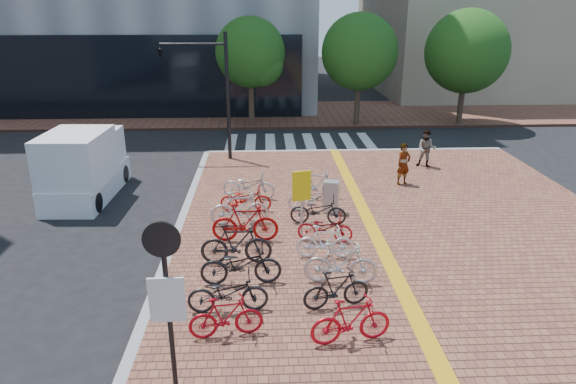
{
  "coord_description": "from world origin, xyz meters",
  "views": [
    {
      "loc": [
        -1.27,
        -11.39,
        6.63
      ],
      "look_at": [
        -0.6,
        3.17,
        1.3
      ],
      "focal_mm": 32.0,
      "sensor_mm": 36.0,
      "label": 1
    }
  ],
  "objects_px": {
    "bike_5": "(239,208)",
    "bike_8": "(351,321)",
    "pedestrian_b": "(426,149)",
    "box_truck": "(84,166)",
    "bike_7": "(249,185)",
    "bike_14": "(313,198)",
    "bike_9": "(336,289)",
    "utility_box": "(331,197)",
    "bike_0": "(226,317)",
    "bike_1": "(228,293)",
    "bike_3": "(236,244)",
    "bike_6": "(246,199)",
    "notice_sign": "(166,290)",
    "bike_4": "(245,223)",
    "bike_15": "(316,184)",
    "traffic_light_pole": "(197,73)",
    "bike_12": "(325,228)",
    "bike_10": "(341,263)",
    "bike_11": "(325,242)",
    "yellow_sign": "(302,192)",
    "bike_2": "(241,265)",
    "bike_13": "(318,210)"
  },
  "relations": [
    {
      "from": "bike_6",
      "to": "yellow_sign",
      "type": "xyz_separation_m",
      "value": [
        1.71,
        -2.1,
        0.98
      ]
    },
    {
      "from": "bike_13",
      "to": "bike_2",
      "type": "bearing_deg",
      "value": 155.56
    },
    {
      "from": "bike_3",
      "to": "bike_6",
      "type": "xyz_separation_m",
      "value": [
        0.13,
        3.66,
        -0.12
      ]
    },
    {
      "from": "bike_0",
      "to": "bike_7",
      "type": "xyz_separation_m",
      "value": [
        0.26,
        8.08,
        0.03
      ]
    },
    {
      "from": "pedestrian_b",
      "to": "bike_3",
      "type": "bearing_deg",
      "value": -109.75
    },
    {
      "from": "pedestrian_b",
      "to": "box_truck",
      "type": "distance_m",
      "value": 13.55
    },
    {
      "from": "bike_1",
      "to": "bike_9",
      "type": "xyz_separation_m",
      "value": [
        2.43,
        0.05,
        -0.0
      ]
    },
    {
      "from": "bike_7",
      "to": "bike_13",
      "type": "bearing_deg",
      "value": -126.85
    },
    {
      "from": "pedestrian_b",
      "to": "bike_14",
      "type": "bearing_deg",
      "value": -115.54
    },
    {
      "from": "bike_4",
      "to": "bike_15",
      "type": "bearing_deg",
      "value": -33.39
    },
    {
      "from": "bike_3",
      "to": "bike_10",
      "type": "bearing_deg",
      "value": -113.46
    },
    {
      "from": "bike_1",
      "to": "bike_10",
      "type": "relative_size",
      "value": 0.99
    },
    {
      "from": "bike_11",
      "to": "bike_3",
      "type": "bearing_deg",
      "value": 99.38
    },
    {
      "from": "pedestrian_b",
      "to": "utility_box",
      "type": "bearing_deg",
      "value": -111.16
    },
    {
      "from": "bike_7",
      "to": "bike_14",
      "type": "bearing_deg",
      "value": -109.09
    },
    {
      "from": "bike_10",
      "to": "pedestrian_b",
      "type": "distance_m",
      "value": 10.71
    },
    {
      "from": "bike_3",
      "to": "traffic_light_pole",
      "type": "bearing_deg",
      "value": 12.06
    },
    {
      "from": "bike_2",
      "to": "bike_11",
      "type": "height_order",
      "value": "bike_2"
    },
    {
      "from": "bike_3",
      "to": "bike_6",
      "type": "distance_m",
      "value": 3.66
    },
    {
      "from": "bike_1",
      "to": "yellow_sign",
      "type": "height_order",
      "value": "yellow_sign"
    },
    {
      "from": "bike_7",
      "to": "bike_14",
      "type": "distance_m",
      "value": 2.5
    },
    {
      "from": "bike_1",
      "to": "traffic_light_pole",
      "type": "height_order",
      "value": "traffic_light_pole"
    },
    {
      "from": "bike_0",
      "to": "bike_10",
      "type": "relative_size",
      "value": 0.85
    },
    {
      "from": "bike_2",
      "to": "bike_5",
      "type": "relative_size",
      "value": 1.1
    },
    {
      "from": "traffic_light_pole",
      "to": "bike_8",
      "type": "bearing_deg",
      "value": -71.57
    },
    {
      "from": "bike_14",
      "to": "traffic_light_pole",
      "type": "height_order",
      "value": "traffic_light_pole"
    },
    {
      "from": "bike_2",
      "to": "bike_14",
      "type": "distance_m",
      "value": 5.22
    },
    {
      "from": "yellow_sign",
      "to": "bike_2",
      "type": "bearing_deg",
      "value": -122.54
    },
    {
      "from": "bike_6",
      "to": "utility_box",
      "type": "xyz_separation_m",
      "value": [
        2.81,
        -0.18,
        0.1
      ]
    },
    {
      "from": "bike_7",
      "to": "bike_3",
      "type": "bearing_deg",
      "value": -172.2
    },
    {
      "from": "bike_6",
      "to": "bike_7",
      "type": "distance_m",
      "value": 1.22
    },
    {
      "from": "bike_2",
      "to": "bike_10",
      "type": "relative_size",
      "value": 1.1
    },
    {
      "from": "bike_1",
      "to": "utility_box",
      "type": "xyz_separation_m",
      "value": [
        3.02,
        5.75,
        0.07
      ]
    },
    {
      "from": "bike_5",
      "to": "bike_11",
      "type": "bearing_deg",
      "value": -141.36
    },
    {
      "from": "bike_11",
      "to": "bike_1",
      "type": "bearing_deg",
      "value": 139.68
    },
    {
      "from": "pedestrian_b",
      "to": "notice_sign",
      "type": "bearing_deg",
      "value": -100.11
    },
    {
      "from": "bike_6",
      "to": "bike_11",
      "type": "relative_size",
      "value": 1.06
    },
    {
      "from": "bike_5",
      "to": "bike_6",
      "type": "bearing_deg",
      "value": -15.04
    },
    {
      "from": "bike_5",
      "to": "bike_4",
      "type": "bearing_deg",
      "value": -176.61
    },
    {
      "from": "box_truck",
      "to": "bike_7",
      "type": "bearing_deg",
      "value": -7.88
    },
    {
      "from": "bike_10",
      "to": "utility_box",
      "type": "xyz_separation_m",
      "value": [
        0.34,
        4.64,
        -0.01
      ]
    },
    {
      "from": "bike_5",
      "to": "bike_8",
      "type": "xyz_separation_m",
      "value": [
        2.5,
        -6.09,
        -0.04
      ]
    },
    {
      "from": "bike_9",
      "to": "utility_box",
      "type": "distance_m",
      "value": 5.73
    },
    {
      "from": "bike_2",
      "to": "notice_sign",
      "type": "height_order",
      "value": "notice_sign"
    },
    {
      "from": "bike_7",
      "to": "notice_sign",
      "type": "xyz_separation_m",
      "value": [
        -1.05,
        -9.7,
        1.6
      ]
    },
    {
      "from": "box_truck",
      "to": "traffic_light_pole",
      "type": "bearing_deg",
      "value": 49.42
    },
    {
      "from": "bike_10",
      "to": "traffic_light_pole",
      "type": "height_order",
      "value": "traffic_light_pole"
    },
    {
      "from": "bike_11",
      "to": "yellow_sign",
      "type": "xyz_separation_m",
      "value": [
        -0.54,
        1.35,
        0.95
      ]
    },
    {
      "from": "bike_0",
      "to": "bike_1",
      "type": "distance_m",
      "value": 0.93
    },
    {
      "from": "bike_12",
      "to": "pedestrian_b",
      "type": "relative_size",
      "value": 1.0
    }
  ]
}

